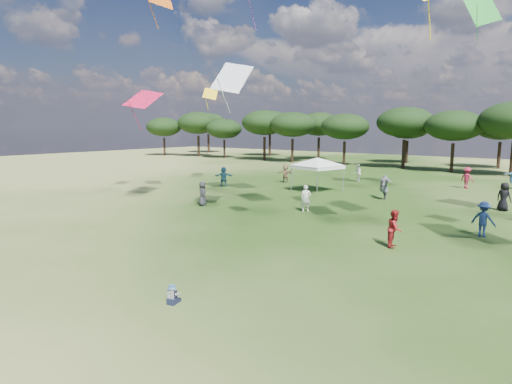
% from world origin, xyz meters
% --- Properties ---
extents(ground, '(140.00, 140.00, 0.00)m').
position_xyz_m(ground, '(0.00, 0.00, 0.00)').
color(ground, '#274514').
rests_on(ground, ground).
extents(tree_line, '(108.78, 17.63, 7.77)m').
position_xyz_m(tree_line, '(2.39, 47.41, 5.42)').
color(tree_line, black).
rests_on(tree_line, ground).
extents(tent_left, '(5.97, 5.97, 2.96)m').
position_xyz_m(tent_left, '(-7.27, 23.06, 2.54)').
color(tent_left, gray).
rests_on(tent_left, ground).
extents(toddler, '(0.42, 0.46, 0.57)m').
position_xyz_m(toddler, '(0.26, 1.65, 0.25)').
color(toddler, black).
rests_on(toddler, ground).
extents(festival_crowd, '(30.45, 24.11, 1.86)m').
position_xyz_m(festival_crowd, '(-0.30, 23.70, 0.85)').
color(festival_crowd, olive).
rests_on(festival_crowd, ground).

